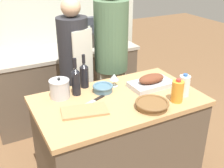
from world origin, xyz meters
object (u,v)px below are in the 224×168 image
Objects in this scene: stand_mixer at (89,33)px; condiment_bottle_tall at (107,40)px; knife_chef at (93,101)px; condiment_bottle_short at (93,41)px; cutting_board at (85,111)px; person_cook_aproned at (75,69)px; wine_bottle_green at (76,81)px; juice_jug at (177,91)px; wine_glass_left at (114,77)px; roasting_pan at (151,82)px; person_cook_guest at (111,57)px; wine_bottle_dark at (84,75)px; milk_jug at (184,85)px; mixing_bowl at (103,88)px; stock_pot at (60,89)px; wicker_basket at (152,104)px.

condiment_bottle_tall is at bearing -62.18° from stand_mixer.
knife_chef is 1.48× the size of condiment_bottle_short.
cutting_board is 0.23× the size of person_cook_aproned.
wine_bottle_green is 0.61m from person_cook_aproned.
juice_jug is 0.56m from wine_glass_left.
roasting_pan is at bearing -30.16° from wine_glass_left.
wine_bottle_dark is at bearing -125.52° from person_cook_guest.
cutting_board is 1.96× the size of milk_jug.
wine_bottle_dark is 0.26m from wine_glass_left.
milk_jug reaches higher than knife_chef.
wine_glass_left reaches higher than mixing_bowl.
condiment_bottle_tall is (0.79, 1.02, -0.04)m from wine_bottle_green.
stock_pot is 0.92× the size of juice_jug.
stock_pot is at bearing 136.55° from knife_chef.
wine_bottle_dark is at bearing 152.78° from roasting_pan.
wine_bottle_dark reaches higher than juice_jug.
wine_bottle_green is 1.07× the size of wine_bottle_dark.
stand_mixer reaches higher than condiment_bottle_tall.
milk_jug is 0.55× the size of stand_mixer.
wicker_basket is 0.48m from wine_glass_left.
milk_jug is (0.35, 0.05, 0.06)m from wicker_basket.
condiment_bottle_tall is 0.57m from person_cook_guest.
wine_bottle_green is at bearing -127.68° from condiment_bottle_tall.
condiment_bottle_short reaches higher than cutting_board.
milk_jug is at bearing -77.90° from person_cook_aproned.
person_cook_aproned is at bearing 105.60° from wine_glass_left.
person_cook_aproned is (-0.46, 1.04, -0.10)m from juice_jug.
cutting_board is 2.10× the size of stock_pot.
stand_mixer reaches higher than wine_bottle_dark.
condiment_bottle_tall is at bearing 66.77° from wine_glass_left.
juice_jug is at bearing -46.74° from wine_bottle_dark.
cutting_board is 3.21× the size of wine_glass_left.
condiment_bottle_short is 0.72m from person_cook_aproned.
person_cook_guest is (-0.20, 0.91, -0.01)m from milk_jug.
knife_chef is 1.42m from condiment_bottle_short.
roasting_pan is 0.24× the size of person_cook_aproned.
cutting_board reaches higher than knife_chef.
cutting_board is at bearing -135.18° from knife_chef.
wine_glass_left is at bearing -93.08° from person_cook_aproned.
condiment_bottle_short is at bearing 75.29° from wine_glass_left.
knife_chef is at bearing -140.67° from mixing_bowl.
wine_bottle_green is at bearing -5.31° from stock_pot.
milk_jug is 1.64× the size of wine_glass_left.
stock_pot is at bearing 105.71° from cutting_board.
knife_chef is (-0.56, -0.01, -0.04)m from roasting_pan.
juice_jug is 0.72× the size of knife_chef.
wine_glass_left is (-0.07, 0.47, 0.05)m from wicker_basket.
condiment_bottle_short is at bearing 148.31° from condiment_bottle_tall.
roasting_pan is 0.30m from milk_jug.
milk_jug is 0.12× the size of person_cook_aproned.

